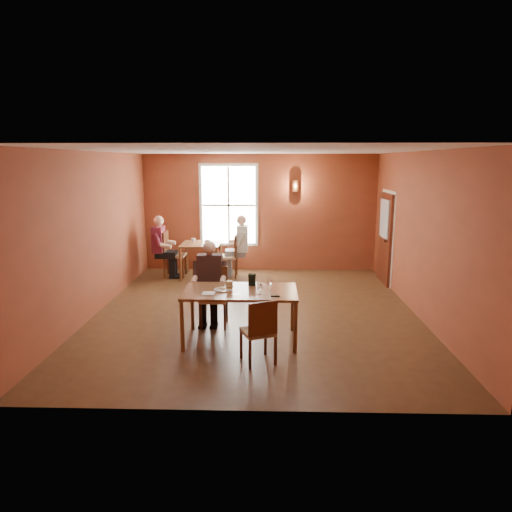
{
  "coord_description": "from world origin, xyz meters",
  "views": [
    {
      "loc": [
        0.25,
        -8.27,
        2.82
      ],
      "look_at": [
        0.0,
        0.2,
        1.05
      ],
      "focal_mm": 32.0,
      "sensor_mm": 36.0,
      "label": 1
    }
  ],
  "objects_px": {
    "diner_maroon": "(173,247)",
    "diner_white": "(228,248)",
    "main_table": "(240,316)",
    "diner_main": "(213,287)",
    "second_table": "(201,260)",
    "chair_diner_maroon": "(175,254)",
    "chair_diner_main": "(214,298)",
    "chair_diner_white": "(227,256)",
    "chair_empty": "(258,330)"
  },
  "relations": [
    {
      "from": "chair_diner_white",
      "to": "diner_white",
      "type": "relative_size",
      "value": 0.72
    },
    {
      "from": "diner_main",
      "to": "chair_diner_white",
      "type": "relative_size",
      "value": 1.32
    },
    {
      "from": "second_table",
      "to": "diner_maroon",
      "type": "relative_size",
      "value": 0.64
    },
    {
      "from": "diner_maroon",
      "to": "chair_empty",
      "type": "bearing_deg",
      "value": 24.35
    },
    {
      "from": "main_table",
      "to": "second_table",
      "type": "height_order",
      "value": "second_table"
    },
    {
      "from": "chair_diner_maroon",
      "to": "chair_empty",
      "type": "bearing_deg",
      "value": 24.06
    },
    {
      "from": "diner_main",
      "to": "diner_white",
      "type": "bearing_deg",
      "value": -89.16
    },
    {
      "from": "second_table",
      "to": "chair_diner_maroon",
      "type": "height_order",
      "value": "chair_diner_maroon"
    },
    {
      "from": "diner_main",
      "to": "diner_white",
      "type": "relative_size",
      "value": 0.95
    },
    {
      "from": "main_table",
      "to": "chair_empty",
      "type": "relative_size",
      "value": 1.87
    },
    {
      "from": "chair_diner_main",
      "to": "second_table",
      "type": "xyz_separation_m",
      "value": [
        -0.73,
        3.45,
        -0.09
      ]
    },
    {
      "from": "diner_maroon",
      "to": "chair_diner_main",
      "type": "bearing_deg",
      "value": 22.25
    },
    {
      "from": "chair_diner_white",
      "to": "diner_maroon",
      "type": "height_order",
      "value": "diner_maroon"
    },
    {
      "from": "chair_empty",
      "to": "diner_white",
      "type": "height_order",
      "value": "diner_white"
    },
    {
      "from": "diner_main",
      "to": "chair_diner_maroon",
      "type": "xyz_separation_m",
      "value": [
        -1.38,
        3.48,
        -0.14
      ]
    },
    {
      "from": "chair_diner_maroon",
      "to": "chair_diner_main",
      "type": "bearing_deg",
      "value": 21.82
    },
    {
      "from": "diner_main",
      "to": "second_table",
      "type": "distance_m",
      "value": 3.57
    },
    {
      "from": "chair_diner_main",
      "to": "diner_white",
      "type": "xyz_separation_m",
      "value": [
        -0.05,
        3.45,
        0.23
      ]
    },
    {
      "from": "second_table",
      "to": "diner_main",
      "type": "bearing_deg",
      "value": -78.13
    },
    {
      "from": "chair_diner_main",
      "to": "main_table",
      "type": "bearing_deg",
      "value": 127.57
    },
    {
      "from": "second_table",
      "to": "diner_white",
      "type": "relative_size",
      "value": 0.64
    },
    {
      "from": "chair_empty",
      "to": "diner_white",
      "type": "xyz_separation_m",
      "value": [
        -0.85,
        4.88,
        0.26
      ]
    },
    {
      "from": "main_table",
      "to": "diner_main",
      "type": "height_order",
      "value": "diner_main"
    },
    {
      "from": "diner_white",
      "to": "chair_diner_white",
      "type": "bearing_deg",
      "value": 90.0
    },
    {
      "from": "diner_main",
      "to": "diner_maroon",
      "type": "height_order",
      "value": "diner_maroon"
    },
    {
      "from": "second_table",
      "to": "diner_maroon",
      "type": "height_order",
      "value": "diner_maroon"
    },
    {
      "from": "chair_empty",
      "to": "diner_maroon",
      "type": "relative_size",
      "value": 0.65
    },
    {
      "from": "diner_main",
      "to": "chair_empty",
      "type": "distance_m",
      "value": 1.63
    },
    {
      "from": "second_table",
      "to": "chair_diner_maroon",
      "type": "xyz_separation_m",
      "value": [
        -0.65,
        0.0,
        0.15
      ]
    },
    {
      "from": "main_table",
      "to": "diner_maroon",
      "type": "height_order",
      "value": "diner_maroon"
    },
    {
      "from": "main_table",
      "to": "second_table",
      "type": "xyz_separation_m",
      "value": [
        -1.23,
        4.1,
        0.0
      ]
    },
    {
      "from": "main_table",
      "to": "chair_diner_main",
      "type": "bearing_deg",
      "value": 127.57
    },
    {
      "from": "main_table",
      "to": "chair_diner_white",
      "type": "relative_size",
      "value": 1.67
    },
    {
      "from": "chair_diner_white",
      "to": "chair_empty",
      "type": "bearing_deg",
      "value": -169.78
    },
    {
      "from": "main_table",
      "to": "chair_empty",
      "type": "xyz_separation_m",
      "value": [
        0.3,
        -0.78,
        0.06
      ]
    },
    {
      "from": "second_table",
      "to": "chair_diner_maroon",
      "type": "relative_size",
      "value": 0.84
    },
    {
      "from": "diner_main",
      "to": "second_table",
      "type": "relative_size",
      "value": 1.49
    },
    {
      "from": "main_table",
      "to": "second_table",
      "type": "bearing_deg",
      "value": 106.72
    },
    {
      "from": "second_table",
      "to": "chair_diner_maroon",
      "type": "bearing_deg",
      "value": 180.0
    },
    {
      "from": "diner_main",
      "to": "chair_empty",
      "type": "bearing_deg",
      "value": 119.63
    },
    {
      "from": "diner_main",
      "to": "main_table",
      "type": "bearing_deg",
      "value": 128.88
    },
    {
      "from": "chair_diner_white",
      "to": "chair_diner_maroon",
      "type": "relative_size",
      "value": 0.94
    },
    {
      "from": "diner_maroon",
      "to": "diner_white",
      "type": "bearing_deg",
      "value": 90.0
    },
    {
      "from": "chair_empty",
      "to": "second_table",
      "type": "relative_size",
      "value": 1.0
    },
    {
      "from": "chair_diner_main",
      "to": "chair_empty",
      "type": "height_order",
      "value": "chair_diner_main"
    },
    {
      "from": "chair_diner_white",
      "to": "diner_main",
      "type": "bearing_deg",
      "value": -178.66
    },
    {
      "from": "chair_diner_main",
      "to": "diner_maroon",
      "type": "relative_size",
      "value": 0.69
    },
    {
      "from": "main_table",
      "to": "chair_diner_main",
      "type": "xyz_separation_m",
      "value": [
        -0.5,
        0.65,
        0.09
      ]
    },
    {
      "from": "chair_diner_main",
      "to": "chair_empty",
      "type": "xyz_separation_m",
      "value": [
        0.8,
        -1.43,
        -0.03
      ]
    },
    {
      "from": "chair_empty",
      "to": "chair_diner_white",
      "type": "relative_size",
      "value": 0.89
    }
  ]
}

